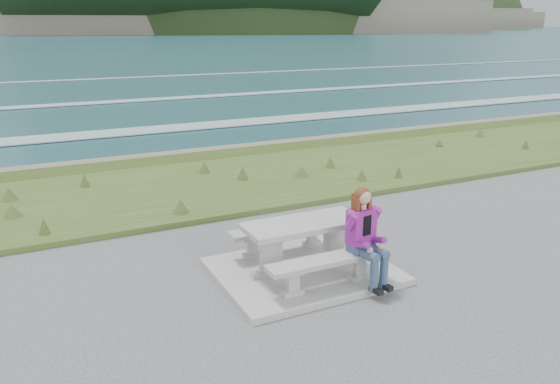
{
  "coord_description": "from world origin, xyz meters",
  "views": [
    {
      "loc": [
        -3.65,
        -6.63,
        3.65
      ],
      "look_at": [
        0.2,
        1.2,
        0.95
      ],
      "focal_mm": 35.0,
      "sensor_mm": 36.0,
      "label": 1
    }
  ],
  "objects_px": {
    "bench_landward": "(328,264)",
    "seated_woman": "(368,250)",
    "bench_seaward": "(283,231)",
    "picnic_table": "(304,232)"
  },
  "relations": [
    {
      "from": "bench_landward",
      "to": "bench_seaward",
      "type": "relative_size",
      "value": 1.0
    },
    {
      "from": "bench_landward",
      "to": "seated_woman",
      "type": "distance_m",
      "value": 0.61
    },
    {
      "from": "picnic_table",
      "to": "bench_landward",
      "type": "distance_m",
      "value": 0.74
    },
    {
      "from": "picnic_table",
      "to": "bench_seaward",
      "type": "relative_size",
      "value": 1.0
    },
    {
      "from": "bench_landward",
      "to": "seated_woman",
      "type": "xyz_separation_m",
      "value": [
        0.57,
        -0.13,
        0.16
      ]
    },
    {
      "from": "picnic_table",
      "to": "bench_seaward",
      "type": "bearing_deg",
      "value": 90.0
    },
    {
      "from": "bench_seaward",
      "to": "seated_woman",
      "type": "relative_size",
      "value": 1.3
    },
    {
      "from": "picnic_table",
      "to": "bench_seaward",
      "type": "height_order",
      "value": "picnic_table"
    },
    {
      "from": "seated_woman",
      "to": "bench_seaward",
      "type": "bearing_deg",
      "value": 101.71
    },
    {
      "from": "bench_landward",
      "to": "bench_seaward",
      "type": "distance_m",
      "value": 1.4
    }
  ]
}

